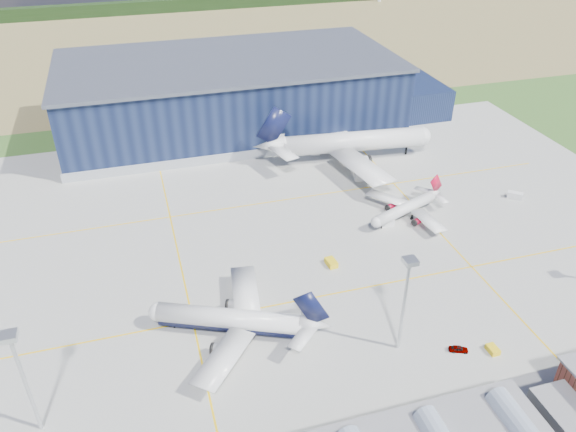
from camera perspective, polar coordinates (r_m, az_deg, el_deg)
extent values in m
plane|color=#345921|center=(139.98, 2.02, -5.61)|extent=(600.00, 600.00, 0.00)
cube|color=gray|center=(147.58, 0.81, -3.32)|extent=(220.00, 160.00, 0.06)
cube|color=yellow|center=(132.62, 3.38, -8.12)|extent=(180.00, 0.40, 0.02)
cube|color=yellow|center=(167.71, -1.71, 1.46)|extent=(180.00, 0.40, 0.02)
cube|color=yellow|center=(143.24, -10.79, -5.22)|extent=(0.40, 120.00, 0.02)
cube|color=yellow|center=(162.01, 14.46, -0.88)|extent=(0.40, 120.00, 0.02)
cube|color=olive|center=(337.67, -10.22, 17.01)|extent=(600.00, 220.00, 0.01)
cube|color=black|center=(414.35, -11.86, 20.20)|extent=(600.00, 8.00, 8.00)
cube|color=#101936|center=(215.65, -5.98, 12.17)|extent=(120.00, 60.00, 25.00)
cube|color=#9BA0A9|center=(219.59, -5.82, 9.50)|extent=(121.00, 61.00, 3.20)
cube|color=#4D5262|center=(211.59, -6.18, 15.47)|extent=(122.00, 62.00, 1.20)
cube|color=#101936|center=(236.41, 12.10, 11.78)|extent=(24.00, 30.00, 12.00)
cylinder|color=silver|center=(108.34, -25.01, -15.39)|extent=(0.70, 0.70, 22.00)
cube|color=silver|center=(100.75, -26.52, -10.89)|extent=(2.60, 2.60, 1.00)
cylinder|color=silver|center=(115.19, 11.65, -9.10)|extent=(0.70, 0.70, 22.00)
cube|color=silver|center=(108.08, 12.31, -4.50)|extent=(2.60, 2.60, 1.00)
cube|color=yellow|center=(141.76, 4.41, -4.76)|extent=(2.59, 3.89, 1.54)
cube|color=yellow|center=(126.44, 20.08, -12.63)|extent=(2.00, 2.94, 1.25)
cube|color=silver|center=(158.49, 9.80, -0.62)|extent=(5.29, 2.89, 2.19)
cube|color=silver|center=(182.36, 22.06, 1.95)|extent=(4.63, 4.37, 2.01)
cube|color=silver|center=(195.98, 2.77, 6.44)|extent=(3.78, 3.06, 1.42)
imported|color=#99999E|center=(124.33, 16.95, -12.79)|extent=(4.26, 2.95, 1.35)
imported|color=#99999E|center=(108.19, 10.15, -20.45)|extent=(3.94, 1.97, 1.24)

